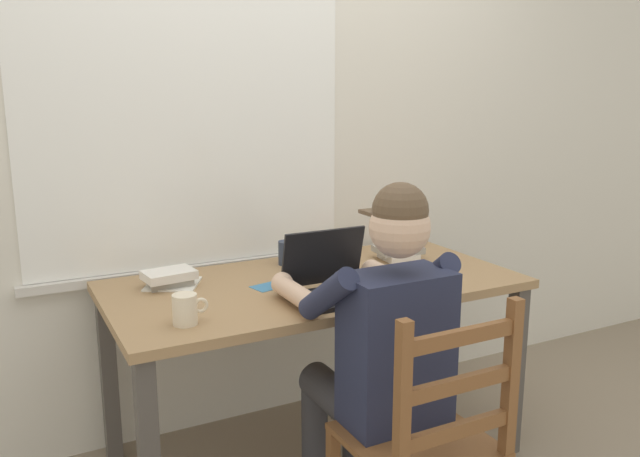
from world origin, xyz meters
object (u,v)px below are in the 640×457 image
Objects in this scene: seated_person at (379,343)px; desk at (314,302)px; wooden_chair at (427,444)px; landscape_photo_print at (269,286)px; coffee_mug_white at (186,309)px; book_stack_side at (169,278)px; laptop at (334,280)px; book_stack_main at (399,251)px; computer_mouse at (408,286)px; coffee_mug_dark at (288,253)px.

desk is at bearing 89.95° from seated_person.
wooden_chair is 7.08× the size of landscape_photo_print.
book_stack_side is at bearing 82.27° from coffee_mug_white.
laptop is at bearing -36.21° from book_stack_side.
book_stack_main is at bearing 51.07° from seated_person.
computer_mouse is (0.26, 0.48, 0.33)m from wooden_chair.
seated_person is at bearing -22.27° from coffee_mug_white.
laptop is at bearing 162.49° from computer_mouse.
desk is 0.30m from coffee_mug_dark.
coffee_mug_white is at bearing -157.82° from desk.
desk is 12.27× the size of landscape_photo_print.
book_stack_main is at bearing 61.23° from wooden_chair.
book_stack_main is (0.48, 0.12, 0.13)m from desk.
computer_mouse reaches higher than landscape_photo_print.
landscape_photo_print is (-0.19, 0.77, 0.31)m from wooden_chair.
seated_person is at bearing -90.05° from desk.
laptop reaches higher than wooden_chair.
laptop is 2.81× the size of coffee_mug_white.
desk is 15.95× the size of computer_mouse.
seated_person is at bearing -128.93° from book_stack_main.
coffee_mug_dark is (0.01, 0.74, 0.14)m from seated_person.
laptop reaches higher than book_stack_main.
seated_person reaches higher than computer_mouse.
coffee_mug_dark is at bearing 40.03° from landscape_photo_print.
computer_mouse is 0.91m from book_stack_side.
book_stack_main is at bearing 60.40° from computer_mouse.
computer_mouse is 0.77× the size of landscape_photo_print.
coffee_mug_dark is at bearing 162.35° from book_stack_main.
laptop reaches higher than desk.
seated_person is 0.77m from book_stack_main.
computer_mouse reaches higher than desk.
wooden_chair is 1.13m from book_stack_side.
book_stack_side reaches higher than computer_mouse.
book_stack_side is at bearing 139.92° from landscape_photo_print.
laptop is at bearing 91.55° from wooden_chair.
landscape_photo_print is (-0.67, -0.11, -0.04)m from book_stack_main.
coffee_mug_dark is (0.01, 1.02, 0.36)m from wooden_chair.
wooden_chair is at bearing -90.48° from coffee_mug_dark.
computer_mouse is at bearing -119.60° from book_stack_main.
book_stack_main is at bearing 13.88° from desk.
seated_person reaches higher than coffee_mug_dark.
wooden_chair is at bearing -118.07° from computer_mouse.
wooden_chair reaches higher than coffee_mug_dark.
coffee_mug_dark is (0.01, 0.27, 0.14)m from desk.
book_stack_main is at bearing 18.53° from coffee_mug_white.
coffee_mug_white reaches higher than book_stack_side.
desk is 14.21× the size of coffee_mug_dark.
coffee_mug_white is 0.47m from landscape_photo_print.
coffee_mug_white is (-0.58, 0.24, 0.14)m from seated_person.
wooden_chair is 0.85m from landscape_photo_print.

